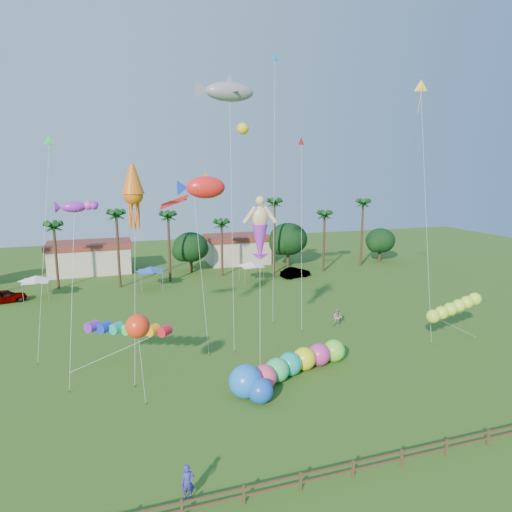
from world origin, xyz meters
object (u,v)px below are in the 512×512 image
object	(u,v)px
blue_ball	(260,391)
car_a	(5,296)
spectator_b	(338,318)
caterpillar_inflatable	(286,367)
spectator_a	(188,483)
car_b	(295,273)

from	to	relation	value
blue_ball	car_a	bearing A→B (deg)	123.29
spectator_b	caterpillar_inflatable	bearing A→B (deg)	-97.10
car_a	blue_ball	xyz separation A→B (m)	(21.49, -32.73, 0.11)
spectator_a	caterpillar_inflatable	size ratio (longest dim) A/B	0.16
car_a	caterpillar_inflatable	distance (m)	38.72
spectator_a	blue_ball	size ratio (longest dim) A/B	1.00
car_a	spectator_a	distance (m)	43.21
car_b	spectator_b	size ratio (longest dim) A/B	2.50
car_b	blue_ball	world-z (taller)	blue_ball
caterpillar_inflatable	spectator_b	bearing A→B (deg)	22.09
spectator_a	caterpillar_inflatable	world-z (taller)	caterpillar_inflatable
car_b	spectator_a	world-z (taller)	spectator_a
car_b	spectator_b	bearing A→B (deg)	153.27
car_b	spectator_a	xyz separation A→B (m)	(-23.61, -41.31, 0.15)
caterpillar_inflatable	car_a	bearing A→B (deg)	106.89
car_a	spectator_b	xyz separation A→B (m)	(34.16, -20.46, 0.12)
caterpillar_inflatable	spectator_a	bearing A→B (deg)	-154.58
spectator_b	blue_ball	distance (m)	17.64
car_a	car_b	distance (m)	38.66
car_a	spectator_a	size ratio (longest dim) A/B	2.58
car_b	caterpillar_inflatable	size ratio (longest dim) A/B	0.40
spectator_b	blue_ball	world-z (taller)	spectator_b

